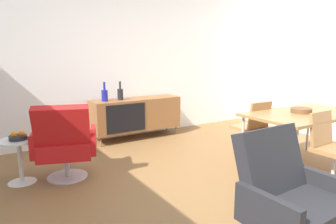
# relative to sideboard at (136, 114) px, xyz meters

# --- Properties ---
(ground_plane) EXTENTS (8.32, 8.32, 0.00)m
(ground_plane) POSITION_rel_sideboard_xyz_m (-0.31, -2.30, -0.44)
(ground_plane) COLOR brown
(wall_back) EXTENTS (6.80, 0.12, 2.80)m
(wall_back) POSITION_rel_sideboard_xyz_m (-0.31, 0.30, 0.96)
(wall_back) COLOR white
(wall_back) RESTS_ON ground_plane
(sideboard) EXTENTS (1.60, 0.45, 0.72)m
(sideboard) POSITION_rel_sideboard_xyz_m (0.00, 0.00, 0.00)
(sideboard) COLOR brown
(sideboard) RESTS_ON ground_plane
(vase_cobalt) EXTENTS (0.10, 0.10, 0.32)m
(vase_cobalt) POSITION_rel_sideboard_xyz_m (-0.30, 0.00, 0.39)
(vase_cobalt) COLOR black
(vase_cobalt) RESTS_ON sideboard
(vase_sculptural_dark) EXTENTS (0.10, 0.10, 0.32)m
(vase_sculptural_dark) POSITION_rel_sideboard_xyz_m (-0.58, 0.00, 0.39)
(vase_sculptural_dark) COLOR navy
(vase_sculptural_dark) RESTS_ON sideboard
(dining_table) EXTENTS (1.60, 0.90, 0.74)m
(dining_table) POSITION_rel_sideboard_xyz_m (1.25, -2.45, 0.26)
(dining_table) COLOR olive
(dining_table) RESTS_ON ground_plane
(wooden_bowl_on_table) EXTENTS (0.26, 0.26, 0.06)m
(wooden_bowl_on_table) POSITION_rel_sideboard_xyz_m (1.19, -2.43, 0.33)
(wooden_bowl_on_table) COLOR brown
(wooden_bowl_on_table) RESTS_ON dining_table
(dining_chair_back_left) EXTENTS (0.41, 0.43, 0.86)m
(dining_chair_back_left) POSITION_rel_sideboard_xyz_m (0.89, -1.89, 0.03)
(dining_chair_back_left) COLOR #9E7042
(dining_chair_back_left) RESTS_ON ground_plane
(dining_chair_front_left) EXTENTS (0.41, 0.43, 0.86)m
(dining_chair_front_left) POSITION_rel_sideboard_xyz_m (0.89, -3.01, 0.03)
(dining_chair_front_left) COLOR #9E7042
(dining_chair_front_left) RESTS_ON ground_plane
(lounge_chair_red) EXTENTS (0.85, 0.82, 0.95)m
(lounge_chair_red) POSITION_rel_sideboard_xyz_m (-1.54, -1.20, 0.03)
(lounge_chair_red) COLOR red
(lounge_chair_red) RESTS_ON ground_plane
(armchair_black_shell) EXTENTS (0.73, 0.67, 0.95)m
(armchair_black_shell) POSITION_rel_sideboard_xyz_m (-0.51, -3.50, 0.03)
(armchair_black_shell) COLOR #262628
(armchair_black_shell) RESTS_ON ground_plane
(side_table_round) EXTENTS (0.44, 0.44, 0.52)m
(side_table_round) POSITION_rel_sideboard_xyz_m (-2.01, -1.00, -0.12)
(side_table_round) COLOR white
(side_table_round) RESTS_ON ground_plane
(fruit_bowl) EXTENTS (0.20, 0.20, 0.11)m
(fruit_bowl) POSITION_rel_sideboard_xyz_m (-2.01, -1.00, 0.12)
(fruit_bowl) COLOR #262628
(fruit_bowl) RESTS_ON side_table_round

